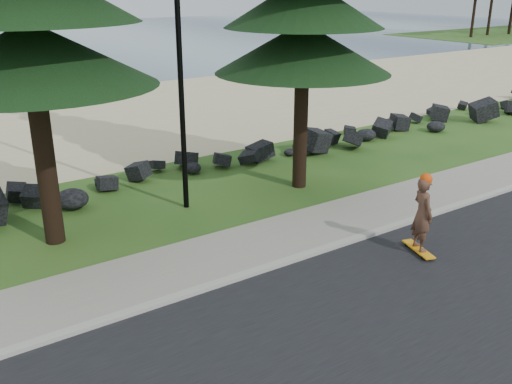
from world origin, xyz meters
TOP-DOWN VIEW (x-y plane):
  - ground at (0.00, 0.00)m, footprint 160.00×160.00m
  - road at (0.00, -4.50)m, footprint 160.00×7.00m
  - kerb at (0.00, -0.90)m, footprint 160.00×0.20m
  - sidewalk at (0.00, 0.20)m, footprint 160.00×2.00m
  - beach_sand at (0.00, 14.50)m, footprint 160.00×15.00m
  - seawall_boulders at (0.00, 5.60)m, footprint 60.00×2.40m
  - lamp_post at (0.00, 3.20)m, footprint 0.25×0.14m
  - skateboarder at (2.95, -2.14)m, footprint 0.55×1.02m

SIDE VIEW (x-z plane):
  - ground at x=0.00m, z-range 0.00..0.00m
  - seawall_boulders at x=0.00m, z-range -0.55..0.55m
  - beach_sand at x=0.00m, z-range 0.00..0.01m
  - road at x=0.00m, z-range 0.00..0.02m
  - sidewalk at x=0.00m, z-range 0.00..0.08m
  - kerb at x=0.00m, z-range 0.00..0.10m
  - skateboarder at x=2.95m, z-range 0.01..1.85m
  - lamp_post at x=0.00m, z-range 0.06..8.20m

